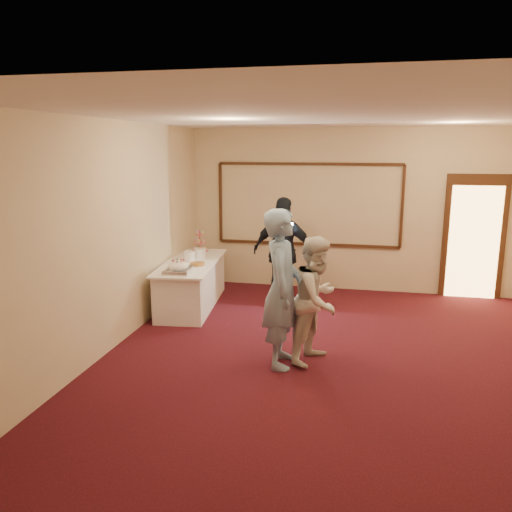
# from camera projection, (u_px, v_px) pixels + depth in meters

# --- Properties ---
(floor) EXTENTS (7.00, 7.00, 0.00)m
(floor) POSITION_uv_depth(u_px,v_px,m) (339.00, 365.00, 6.18)
(floor) COLOR black
(floor) RESTS_ON ground
(room_walls) EXTENTS (6.04, 7.04, 3.02)m
(room_walls) POSITION_uv_depth(u_px,v_px,m) (345.00, 202.00, 5.75)
(room_walls) COLOR beige
(room_walls) RESTS_ON floor
(wall_molding) EXTENTS (3.45, 0.04, 1.55)m
(wall_molding) POSITION_uv_depth(u_px,v_px,m) (308.00, 205.00, 9.32)
(wall_molding) COLOR #362310
(wall_molding) RESTS_ON room_walls
(doorway) EXTENTS (1.05, 0.07, 2.20)m
(doorway) POSITION_uv_depth(u_px,v_px,m) (474.00, 238.00, 8.81)
(doorway) COLOR #362310
(doorway) RESTS_ON floor
(buffet_table) EXTENTS (1.07, 2.27, 0.77)m
(buffet_table) POSITION_uv_depth(u_px,v_px,m) (192.00, 283.00, 8.45)
(buffet_table) COLOR white
(buffet_table) RESTS_ON floor
(pavlova_tray) EXTENTS (0.42, 0.55, 0.19)m
(pavlova_tray) POSITION_uv_depth(u_px,v_px,m) (178.00, 268.00, 7.59)
(pavlova_tray) COLOR silver
(pavlova_tray) RESTS_ON buffet_table
(cupcake_stand) EXTENTS (0.29, 0.29, 0.43)m
(cupcake_stand) POSITION_uv_depth(u_px,v_px,m) (200.00, 243.00, 9.18)
(cupcake_stand) COLOR #D14A63
(cupcake_stand) RESTS_ON buffet_table
(plate_stack_a) EXTENTS (0.19, 0.19, 0.16)m
(plate_stack_a) POSITION_uv_depth(u_px,v_px,m) (189.00, 256.00, 8.41)
(plate_stack_a) COLOR white
(plate_stack_a) RESTS_ON buffet_table
(plate_stack_b) EXTENTS (0.21, 0.21, 0.17)m
(plate_stack_b) POSITION_uv_depth(u_px,v_px,m) (200.00, 253.00, 8.60)
(plate_stack_b) COLOR white
(plate_stack_b) RESTS_ON buffet_table
(tart) EXTENTS (0.27, 0.27, 0.06)m
(tart) POSITION_uv_depth(u_px,v_px,m) (198.00, 264.00, 8.05)
(tart) COLOR white
(tart) RESTS_ON buffet_table
(man) EXTENTS (0.52, 0.74, 1.95)m
(man) POSITION_uv_depth(u_px,v_px,m) (282.00, 289.00, 6.03)
(man) COLOR #86A9CE
(man) RESTS_ON floor
(woman) EXTENTS (0.85, 0.94, 1.59)m
(woman) POSITION_uv_depth(u_px,v_px,m) (317.00, 300.00, 6.18)
(woman) COLOR silver
(woman) RESTS_ON floor
(guest) EXTENTS (1.14, 0.61, 1.84)m
(guest) POSITION_uv_depth(u_px,v_px,m) (284.00, 252.00, 8.40)
(guest) COLOR black
(guest) RESTS_ON floor
(camera_flash) EXTENTS (0.08, 0.05, 0.05)m
(camera_flash) POSITION_uv_depth(u_px,v_px,m) (291.00, 224.00, 8.08)
(camera_flash) COLOR white
(camera_flash) RESTS_ON guest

